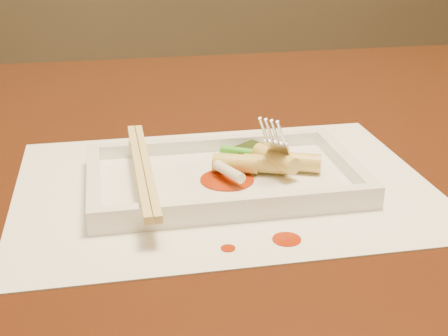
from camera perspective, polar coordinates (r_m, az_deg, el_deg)
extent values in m
cube|color=black|center=(0.73, 4.36, 0.96)|extent=(1.40, 0.90, 0.04)
cube|color=white|center=(0.61, 0.00, -1.62)|extent=(0.40, 0.30, 0.00)
cylinder|color=#9A2304|center=(0.52, 5.75, -6.50)|extent=(0.02, 0.02, 0.00)
cylinder|color=#9A2304|center=(0.50, 0.38, -7.35)|extent=(0.01, 0.01, 0.00)
cube|color=white|center=(0.61, 0.00, -1.21)|extent=(0.26, 0.16, 0.01)
cube|color=white|center=(0.67, -1.21, 2.21)|extent=(0.26, 0.01, 0.01)
cube|color=white|center=(0.54, 1.51, -3.35)|extent=(0.26, 0.01, 0.01)
cube|color=white|center=(0.59, -11.83, -1.16)|extent=(0.01, 0.14, 0.01)
cube|color=white|center=(0.64, 11.03, 0.59)|extent=(0.01, 0.14, 0.01)
cube|color=black|center=(0.65, 2.37, 1.40)|extent=(0.05, 0.04, 0.01)
cylinder|color=#EAEACC|center=(0.59, 0.45, -0.33)|extent=(0.03, 0.04, 0.01)
cylinder|color=green|center=(0.63, 3.42, 1.25)|extent=(0.08, 0.05, 0.01)
cube|color=#DFC06F|center=(0.59, -7.85, 0.07)|extent=(0.01, 0.22, 0.01)
cube|color=#DFC06F|center=(0.59, -7.07, 0.13)|extent=(0.01, 0.22, 0.01)
cylinder|color=#9A2304|center=(0.60, 0.29, -1.08)|extent=(0.05, 0.05, 0.00)
cylinder|color=#E8D56C|center=(0.61, 3.77, 0.38)|extent=(0.05, 0.03, 0.02)
cylinder|color=#E8D56C|center=(0.62, 6.80, 0.55)|extent=(0.05, 0.03, 0.02)
cylinder|color=#E8D56C|center=(0.61, 4.74, 0.85)|extent=(0.04, 0.05, 0.02)
cylinder|color=#E8D56C|center=(0.61, 1.08, 0.43)|extent=(0.05, 0.03, 0.02)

